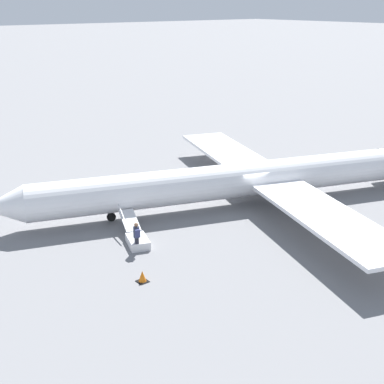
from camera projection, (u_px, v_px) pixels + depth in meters
The scene contains 5 objects.
ground_plane at pixel (249, 204), 37.35m from camera, with size 600.00×600.00×0.00m, color slate.
airplane_main at pixel (262, 177), 37.02m from camera, with size 34.21×27.09×6.18m.
boarding_stairs at pixel (136, 237), 31.17m from camera, with size 2.29×4.12×1.59m.
passenger at pixel (137, 235), 29.89m from camera, with size 0.43×0.57×1.74m.
traffic_cone_near_stairs at pixel (142, 277), 26.86m from camera, with size 0.55×0.55×0.60m.
Camera 1 is at (24.85, 24.82, 13.33)m, focal length 50.00 mm.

